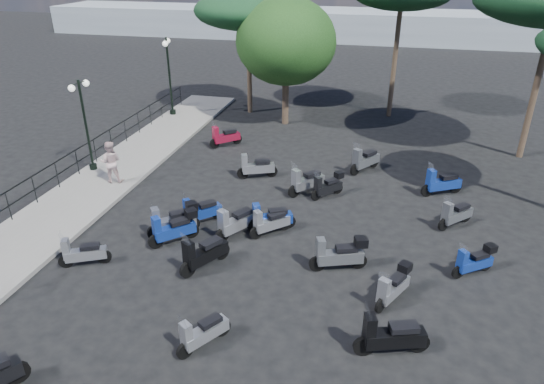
% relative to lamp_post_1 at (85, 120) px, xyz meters
% --- Properties ---
extents(ground, '(120.00, 120.00, 0.00)m').
position_rel_lamp_post_1_xyz_m(ground, '(7.49, -5.46, -2.40)').
color(ground, black).
rests_on(ground, ground).
extents(sidewalk, '(3.00, 30.00, 0.15)m').
position_rel_lamp_post_1_xyz_m(sidewalk, '(0.99, -2.46, -2.32)').
color(sidewalk, slate).
rests_on(sidewalk, ground).
extents(railing, '(0.04, 26.04, 1.10)m').
position_rel_lamp_post_1_xyz_m(railing, '(-0.31, -2.66, -1.50)').
color(railing, black).
rests_on(railing, sidewalk).
extents(lamp_post_1, '(0.35, 1.16, 3.94)m').
position_rel_lamp_post_1_xyz_m(lamp_post_1, '(0.00, 0.00, 0.00)').
color(lamp_post_1, black).
rests_on(lamp_post_1, sidewalk).
extents(lamp_post_2, '(0.60, 1.24, 4.37)m').
position_rel_lamp_post_1_xyz_m(lamp_post_2, '(0.03, 8.34, 0.25)').
color(lamp_post_2, black).
rests_on(lamp_post_2, sidewalk).
extents(pedestrian_far, '(1.01, 0.88, 1.75)m').
position_rel_lamp_post_1_xyz_m(pedestrian_far, '(1.53, -0.95, -1.37)').
color(pedestrian_far, '#C5A6A7').
rests_on(pedestrian_far, sidewalk).
extents(scooter_2, '(1.45, 0.85, 1.25)m').
position_rel_lamp_post_1_xyz_m(scooter_2, '(3.68, -6.40, -1.97)').
color(scooter_2, black).
rests_on(scooter_2, ground).
extents(scooter_3, '(1.37, 1.38, 1.41)m').
position_rel_lamp_post_1_xyz_m(scooter_3, '(5.86, -4.51, -1.87)').
color(scooter_3, black).
rests_on(scooter_3, ground).
extents(scooter_4, '(1.27, 1.27, 1.35)m').
position_rel_lamp_post_1_xyz_m(scooter_4, '(6.25, -3.10, -1.93)').
color(scooter_4, black).
rests_on(scooter_4, ground).
extents(scooter_5, '(1.32, 1.31, 1.40)m').
position_rel_lamp_post_1_xyz_m(scooter_5, '(4.61, 4.40, -1.91)').
color(scooter_5, black).
rests_on(scooter_5, ground).
extents(scooter_8, '(0.97, 1.37, 1.25)m').
position_rel_lamp_post_1_xyz_m(scooter_8, '(8.50, -8.79, -1.96)').
color(scooter_8, black).
rests_on(scooter_8, ground).
extents(scooter_9, '(1.52, 1.31, 1.46)m').
position_rel_lamp_post_1_xyz_m(scooter_9, '(5.65, -4.05, -1.85)').
color(scooter_9, black).
rests_on(scooter_9, ground).
extents(scooter_10, '(1.23, 1.22, 1.30)m').
position_rel_lamp_post_1_xyz_m(scooter_10, '(8.81, -3.26, -1.95)').
color(scooter_10, black).
rests_on(scooter_10, ground).
extents(scooter_11, '(1.65, 0.90, 1.40)m').
position_rel_lamp_post_1_xyz_m(scooter_11, '(7.12, 1.13, -1.91)').
color(scooter_11, black).
rests_on(scooter_11, ground).
extents(scooter_14, '(1.09, 1.68, 1.49)m').
position_rel_lamp_post_1_xyz_m(scooter_14, '(7.34, -5.67, -1.88)').
color(scooter_14, black).
rests_on(scooter_14, ground).
extents(scooter_15, '(1.12, 1.64, 1.48)m').
position_rel_lamp_post_1_xyz_m(scooter_15, '(7.72, -3.63, -1.88)').
color(scooter_15, black).
rests_on(scooter_15, ground).
extents(scooter_16, '(1.57, 0.96, 1.37)m').
position_rel_lamp_post_1_xyz_m(scooter_16, '(8.76, -2.99, -1.92)').
color(scooter_16, black).
rests_on(scooter_16, ground).
extents(scooter_17, '(1.17, 1.23, 1.24)m').
position_rel_lamp_post_1_xyz_m(scooter_17, '(10.33, 0.06, -1.93)').
color(scooter_17, black).
rests_on(scooter_17, ground).
extents(scooter_20, '(1.72, 0.87, 1.43)m').
position_rel_lamp_post_1_xyz_m(scooter_20, '(11.34, -4.76, -1.86)').
color(scooter_20, black).
rests_on(scooter_20, ground).
extents(scooter_21, '(0.95, 1.47, 1.29)m').
position_rel_lamp_post_1_xyz_m(scooter_21, '(12.95, -5.92, -1.91)').
color(scooter_21, black).
rests_on(scooter_21, ground).
extents(scooter_22, '(1.28, 1.46, 1.46)m').
position_rel_lamp_post_1_xyz_m(scooter_22, '(9.45, 0.16, -1.89)').
color(scooter_22, black).
rests_on(scooter_22, ground).
extents(scooter_23, '(1.19, 1.60, 1.49)m').
position_rel_lamp_post_1_xyz_m(scooter_23, '(11.56, 2.92, -1.88)').
color(scooter_23, black).
rests_on(scooter_23, ground).
extents(scooter_26, '(1.82, 0.85, 1.50)m').
position_rel_lamp_post_1_xyz_m(scooter_26, '(12.93, -7.92, -1.88)').
color(scooter_26, black).
rests_on(scooter_26, ground).
extents(scooter_27, '(1.29, 1.00, 1.19)m').
position_rel_lamp_post_1_xyz_m(scooter_27, '(15.28, -4.04, -1.95)').
color(scooter_27, black).
rests_on(scooter_27, ground).
extents(scooter_28, '(1.24, 1.26, 1.33)m').
position_rel_lamp_post_1_xyz_m(scooter_28, '(15.00, -1.17, -1.94)').
color(scooter_28, black).
rests_on(scooter_28, ground).
extents(scooter_29, '(1.64, 1.04, 1.45)m').
position_rel_lamp_post_1_xyz_m(scooter_29, '(14.68, 1.31, -1.90)').
color(scooter_29, black).
rests_on(scooter_29, ground).
extents(broadleaf_tree, '(5.32, 5.32, 6.75)m').
position_rel_lamp_post_1_xyz_m(broadleaf_tree, '(6.74, 8.63, 2.08)').
color(broadleaf_tree, '#38281E').
rests_on(broadleaf_tree, ground).
extents(pine_2, '(6.03, 6.03, 6.88)m').
position_rel_lamp_post_1_xyz_m(pine_2, '(4.21, 10.27, 3.41)').
color(pine_2, '#38281E').
rests_on(pine_2, ground).
extents(distant_hills, '(70.00, 8.00, 3.00)m').
position_rel_lamp_post_1_xyz_m(distant_hills, '(7.49, 39.54, -0.90)').
color(distant_hills, gray).
rests_on(distant_hills, ground).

